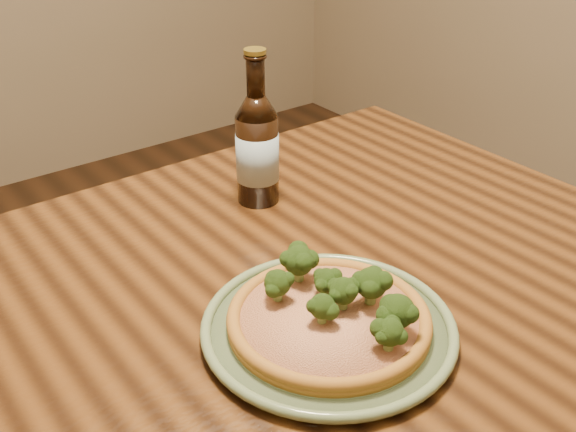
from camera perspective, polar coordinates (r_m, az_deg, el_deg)
table at (r=0.94m, az=-10.30°, el=-14.53°), size 1.60×0.90×0.75m
plate at (r=0.87m, az=3.45°, el=-9.37°), size 0.33×0.33×0.02m
pizza at (r=0.86m, az=3.66°, el=-8.34°), size 0.26×0.26×0.07m
beer_bottle at (r=1.13m, az=-2.62°, el=5.78°), size 0.07×0.07×0.27m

